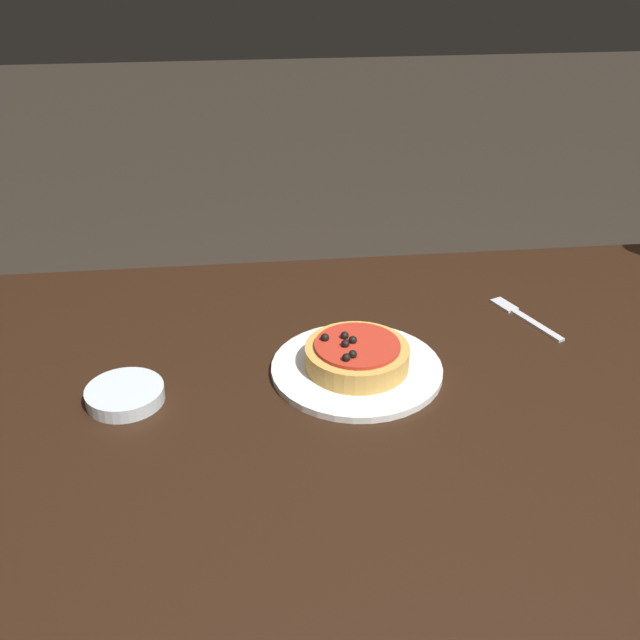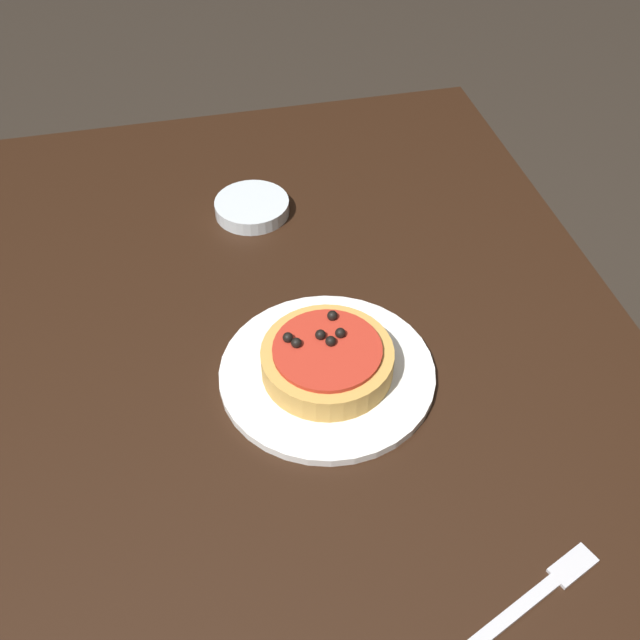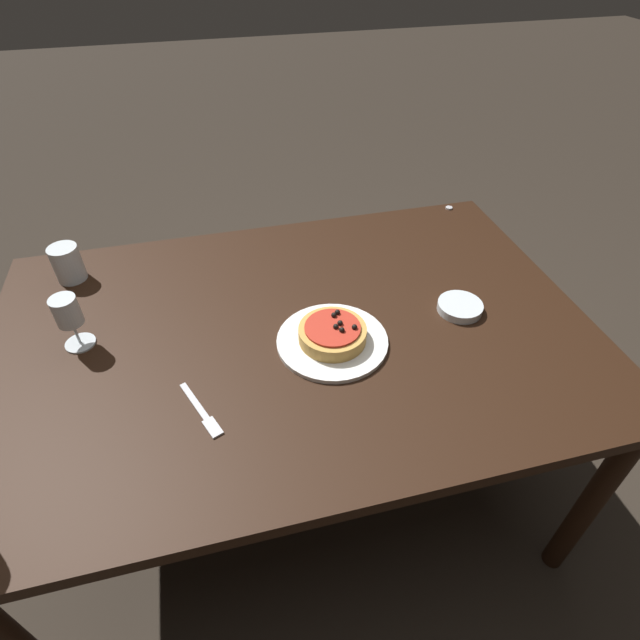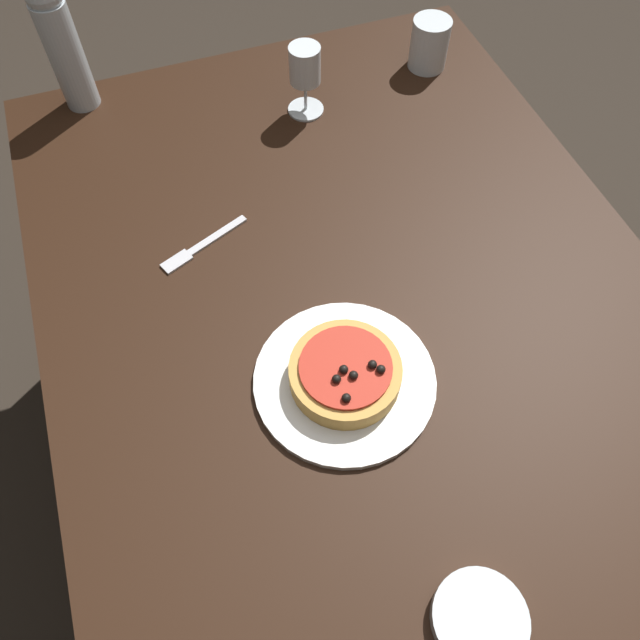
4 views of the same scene
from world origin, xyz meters
TOP-DOWN VIEW (x-y plane):
  - dining_table at (0.00, 0.00)m, footprint 1.57×1.05m
  - dinner_plate at (-0.09, 0.08)m, footprint 0.28×0.28m
  - pizza at (-0.09, 0.08)m, footprint 0.17×0.17m
  - side_bowl at (-0.46, 0.04)m, footprint 0.12×0.12m
  - fork at (0.25, 0.23)m, footprint 0.09×0.17m

SIDE VIEW (x-z plane):
  - dining_table at x=0.00m, z-range 0.30..1.06m
  - fork at x=0.25m, z-range 0.76..0.76m
  - dinner_plate at x=-0.09m, z-range 0.76..0.77m
  - side_bowl at x=-0.46m, z-range 0.76..0.78m
  - pizza at x=-0.09m, z-range 0.76..0.82m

